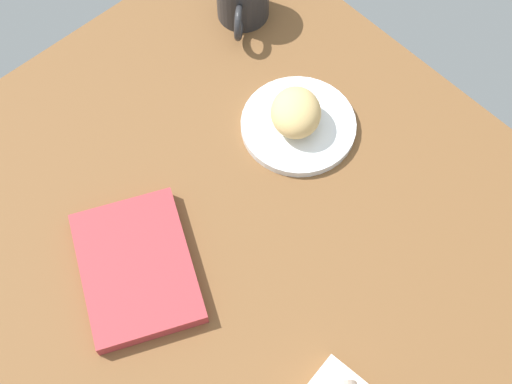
# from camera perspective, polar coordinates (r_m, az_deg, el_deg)

# --- Properties ---
(dining_table) EXTENTS (1.10, 0.90, 0.04)m
(dining_table) POSITION_cam_1_polar(r_m,az_deg,el_deg) (1.04, 0.87, -5.53)
(dining_table) COLOR brown
(dining_table) RESTS_ON ground
(round_plate) EXTENTS (0.19, 0.19, 0.01)m
(round_plate) POSITION_cam_1_polar(r_m,az_deg,el_deg) (1.12, 3.59, 5.65)
(round_plate) COLOR white
(round_plate) RESTS_ON dining_table
(scone_pastry) EXTENTS (0.12, 0.12, 0.06)m
(scone_pastry) POSITION_cam_1_polar(r_m,az_deg,el_deg) (1.09, 3.38, 6.71)
(scone_pastry) COLOR tan
(scone_pastry) RESTS_ON round_plate
(book_stack) EXTENTS (0.26, 0.24, 0.02)m
(book_stack) POSITION_cam_1_polar(r_m,az_deg,el_deg) (1.01, -10.03, -6.27)
(book_stack) COLOR #A53338
(book_stack) RESTS_ON dining_table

